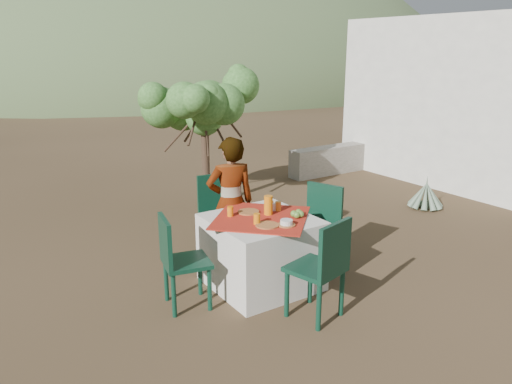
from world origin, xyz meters
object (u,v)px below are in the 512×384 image
(chair_far, at_px, (218,209))
(juice_pitcher, at_px, (268,205))
(chair_left, at_px, (178,258))
(chair_right, at_px, (319,223))
(table, at_px, (261,251))
(chair_near, at_px, (323,265))
(shrub_tree, at_px, (206,111))
(person, at_px, (231,203))
(agave, at_px, (426,196))
(guesthouse, at_px, (480,99))

(chair_far, xyz_separation_m, juice_pitcher, (0.02, -1.07, 0.34))
(chair_left, relative_size, chair_right, 0.96)
(table, bearing_deg, chair_left, 177.89)
(chair_near, xyz_separation_m, chair_right, (0.73, 0.92, -0.01))
(chair_near, height_order, shrub_tree, shrub_tree)
(chair_far, height_order, juice_pitcher, juice_pitcher)
(person, relative_size, juice_pitcher, 7.48)
(table, xyz_separation_m, agave, (3.68, 0.79, -0.18))
(guesthouse, bearing_deg, shrub_tree, 168.58)
(table, relative_size, chair_far, 1.37)
(person, relative_size, agave, 2.58)
(table, distance_m, guesthouse, 6.63)
(chair_far, height_order, guesthouse, guesthouse)
(chair_far, relative_size, chair_left, 1.02)
(table, xyz_separation_m, chair_near, (0.07, -0.90, 0.17))
(table, height_order, shrub_tree, shrub_tree)
(chair_left, bearing_deg, person, -46.03)
(table, relative_size, shrub_tree, 0.68)
(chair_right, height_order, person, person)
(chair_near, relative_size, chair_right, 1.02)
(table, height_order, guesthouse, guesthouse)
(chair_far, xyz_separation_m, guesthouse, (6.20, 0.63, 0.97))
(guesthouse, bearing_deg, agave, -160.10)
(chair_near, height_order, juice_pitcher, chair_near)
(chair_near, relative_size, agave, 1.67)
(chair_left, relative_size, guesthouse, 0.22)
(chair_far, distance_m, agave, 3.61)
(chair_near, distance_m, guesthouse, 6.83)
(chair_near, distance_m, juice_pitcher, 0.99)
(agave, relative_size, juice_pitcher, 2.90)
(guesthouse, relative_size, juice_pitcher, 20.72)
(chair_far, bearing_deg, agave, 4.76)
(chair_far, relative_size, shrub_tree, 0.49)
(chair_left, xyz_separation_m, juice_pitcher, (1.05, 0.00, 0.35))
(chair_left, bearing_deg, shrub_tree, -21.12)
(person, distance_m, agave, 3.72)
(chair_right, bearing_deg, guesthouse, 86.15)
(table, height_order, chair_left, chair_left)
(person, distance_m, juice_pitcher, 0.61)
(chair_left, bearing_deg, agave, -68.97)
(juice_pitcher, bearing_deg, table, -161.89)
(chair_far, xyz_separation_m, person, (-0.10, -0.48, 0.23))
(shrub_tree, relative_size, juice_pitcher, 9.45)
(chair_right, bearing_deg, person, -148.31)
(table, xyz_separation_m, chair_far, (0.10, 1.11, 0.15))
(table, xyz_separation_m, chair_left, (-0.94, 0.03, 0.14))
(person, height_order, guesthouse, guesthouse)
(shrub_tree, distance_m, agave, 3.71)
(person, height_order, juice_pitcher, person)
(chair_right, xyz_separation_m, person, (-0.81, 0.61, 0.22))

